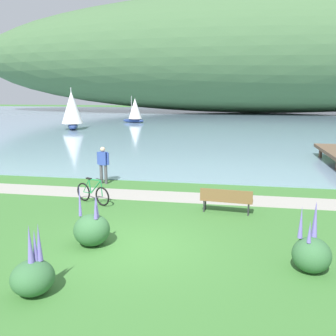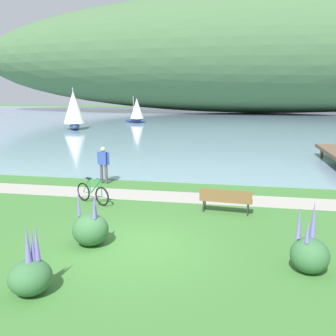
# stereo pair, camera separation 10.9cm
# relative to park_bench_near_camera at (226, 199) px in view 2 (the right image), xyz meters

# --- Properties ---
(ground_plane) EXTENTS (200.00, 200.00, 0.00)m
(ground_plane) POSITION_rel_park_bench_near_camera_xyz_m (-2.35, -3.25, -0.52)
(ground_plane) COLOR #3D7533
(bay_water) EXTENTS (180.00, 80.00, 0.04)m
(bay_water) POSITION_rel_park_bench_near_camera_xyz_m (-2.35, 44.02, -0.50)
(bay_water) COLOR #7A99B2
(bay_water) RESTS_ON ground
(distant_hillside) EXTENTS (116.27, 28.00, 22.23)m
(distant_hillside) POSITION_rel_park_bench_near_camera_xyz_m (4.32, 62.48, 10.63)
(distant_hillside) COLOR #42663D
(distant_hillside) RESTS_ON bay_water
(shoreline_path) EXTENTS (60.00, 1.50, 0.01)m
(shoreline_path) POSITION_rel_park_bench_near_camera_xyz_m (-2.35, 1.67, -0.52)
(shoreline_path) COLOR #A39E93
(shoreline_path) RESTS_ON ground
(park_bench_near_camera) EXTENTS (1.84, 0.65, 0.88)m
(park_bench_near_camera) POSITION_rel_park_bench_near_camera_xyz_m (0.00, 0.00, 0.00)
(park_bench_near_camera) COLOR brown
(park_bench_near_camera) RESTS_ON ground
(bicycle_leaning_near_bench) EXTENTS (1.60, 0.86, 1.01)m
(bicycle_leaning_near_bench) POSITION_rel_park_bench_near_camera_xyz_m (-5.00, 0.28, -0.12)
(bicycle_leaning_near_bench) COLOR black
(bicycle_leaning_near_bench) RESTS_ON ground
(person_at_shoreline) EXTENTS (0.60, 0.28, 1.71)m
(person_at_shoreline) POSITION_rel_park_bench_near_camera_xyz_m (-5.65, 3.26, 0.46)
(person_at_shoreline) COLOR #4C4C51
(person_at_shoreline) RESTS_ON ground
(echium_bush_closest_to_camera) EXTENTS (0.90, 0.90, 1.65)m
(echium_bush_closest_to_camera) POSITION_rel_park_bench_near_camera_xyz_m (2.06, -3.95, -0.05)
(echium_bush_closest_to_camera) COLOR #386B3D
(echium_bush_closest_to_camera) RESTS_ON ground
(echium_bush_beside_closest) EXTENTS (0.91, 0.91, 1.55)m
(echium_bush_beside_closest) POSITION_rel_park_bench_near_camera_xyz_m (-3.86, -6.01, -0.11)
(echium_bush_beside_closest) COLOR #386B3D
(echium_bush_beside_closest) RESTS_ON ground
(echium_bush_mid_cluster) EXTENTS (1.00, 1.00, 1.73)m
(echium_bush_mid_cluster) POSITION_rel_park_bench_near_camera_xyz_m (-3.59, -3.41, -0.06)
(echium_bush_mid_cluster) COLOR #386B3D
(echium_bush_mid_cluster) RESTS_ON ground
(sailboat_nearest_to_shore) EXTENTS (3.10, 2.05, 3.54)m
(sailboat_nearest_to_shore) POSITION_rel_park_bench_near_camera_xyz_m (-12.94, 35.84, 1.18)
(sailboat_nearest_to_shore) COLOR navy
(sailboat_nearest_to_shore) RESTS_ON bay_water
(sailboat_mid_bay) EXTENTS (3.06, 3.97, 4.56)m
(sailboat_mid_bay) POSITION_rel_park_bench_near_camera_xyz_m (-17.33, 25.81, 1.66)
(sailboat_mid_bay) COLOR navy
(sailboat_mid_bay) RESTS_ON bay_water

